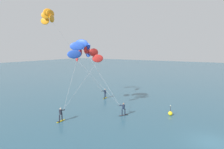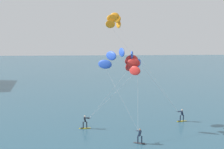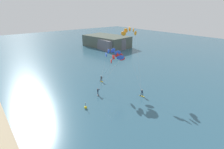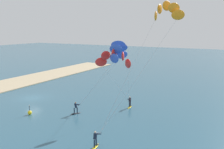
# 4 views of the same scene
# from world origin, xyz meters

# --- Properties ---
(ground_plane) EXTENTS (240.00, 240.00, 0.00)m
(ground_plane) POSITION_xyz_m (0.00, 0.00, 0.00)
(ground_plane) COLOR #2D566B
(kitesurfer_nearshore) EXTENTS (5.64, 7.69, 10.03)m
(kitesurfer_nearshore) POSITION_xyz_m (1.18, 16.67, 8.45)
(kitesurfer_nearshore) COLOR #333338
(kitesurfer_nearshore) RESTS_ON ground
(kitesurfer_mid_water) EXTENTS (7.50, 4.84, 9.14)m
(kitesurfer_mid_water) POSITION_xyz_m (2.12, 16.98, 7.66)
(kitesurfer_mid_water) COLOR yellow
(kitesurfer_mid_water) RESTS_ON ground
(kitesurfer_far_out) EXTENTS (10.97, 6.42, 14.55)m
(kitesurfer_far_out) POSITION_xyz_m (1.05, 22.48, 12.81)
(kitesurfer_far_out) COLOR yellow
(kitesurfer_far_out) RESTS_ON ground
(marker_buoy) EXTENTS (0.56, 0.56, 1.38)m
(marker_buoy) POSITION_xyz_m (5.97, 5.92, 0.30)
(marker_buoy) COLOR yellow
(marker_buoy) RESTS_ON ground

